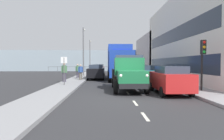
{
  "coord_description": "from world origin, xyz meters",
  "views": [
    {
      "loc": [
        1.38,
        10.51,
        1.89
      ],
      "look_at": [
        0.78,
        -8.17,
        1.22
      ],
      "focal_mm": 30.1,
      "sensor_mm": 36.0,
      "label": 1
    }
  ],
  "objects": [
    {
      "name": "lamp_post_promenade",
      "position": [
        4.4,
        -14.88,
        4.02
      ],
      "size": [
        0.32,
        1.14,
        6.51
      ],
      "color": "#59595B",
      "rests_on": "sidewalk_right"
    },
    {
      "name": "car_red_kerbside_near",
      "position": [
        -2.55,
        -0.91,
        0.89
      ],
      "size": [
        1.81,
        3.9,
        1.72
      ],
      "color": "#B21E1E",
      "rests_on": "ground_plane"
    },
    {
      "name": "car_white_oppositeside_1",
      "position": [
        2.55,
        -17.45,
        0.9
      ],
      "size": [
        1.98,
        4.65,
        1.72
      ],
      "color": "white",
      "rests_on": "ground_plane"
    },
    {
      "name": "lamp_post_far",
      "position": [
        4.43,
        -25.49,
        3.83
      ],
      "size": [
        0.32,
        1.14,
        6.13
      ],
      "color": "#59595B",
      "rests_on": "sidewalk_right"
    },
    {
      "name": "street_sign",
      "position": [
        4.75,
        -4.65,
        1.68
      ],
      "size": [
        0.5,
        0.07,
        2.25
      ],
      "color": "#4C4C4C",
      "rests_on": "sidewalk_right"
    },
    {
      "name": "traffic_light_near",
      "position": [
        -4.72,
        -1.15,
        2.47
      ],
      "size": [
        0.28,
        0.41,
        3.2
      ],
      "color": "black",
      "rests_on": "sidewalk_left"
    },
    {
      "name": "pedestrian_with_bag",
      "position": [
        4.76,
        -12.01,
        1.12
      ],
      "size": [
        0.53,
        0.34,
        1.65
      ],
      "color": "#383342",
      "rests_on": "sidewalk_right"
    },
    {
      "name": "pedestrian_couple_b",
      "position": [
        4.07,
        -9.43,
        1.09
      ],
      "size": [
        0.53,
        0.34,
        1.61
      ],
      "color": "#4C473D",
      "rests_on": "sidewalk_right"
    },
    {
      "name": "road_centreline_markings",
      "position": [
        0.0,
        -10.67,
        0.0
      ],
      "size": [
        0.12,
        35.75,
        0.01
      ],
      "color": "silver",
      "rests_on": "ground_plane"
    },
    {
      "name": "car_black_oppositeside_0",
      "position": [
        2.55,
        -11.62,
        0.9
      ],
      "size": [
        1.93,
        4.55,
        1.72
      ],
      "color": "black",
      "rests_on": "ground_plane"
    },
    {
      "name": "pedestrian_strolling",
      "position": [
        5.29,
        -7.14,
        1.21
      ],
      "size": [
        0.53,
        0.34,
        1.79
      ],
      "color": "#383342",
      "rests_on": "sidewalk_right"
    },
    {
      "name": "car_silver_kerbside_2",
      "position": [
        -2.55,
        -12.12,
        0.9
      ],
      "size": [
        1.87,
        4.14,
        1.72
      ],
      "color": "#B7BABF",
      "rests_on": "ground_plane"
    },
    {
      "name": "car_maroon_oppositeside_2",
      "position": [
        2.55,
        -23.19,
        0.9
      ],
      "size": [
        1.84,
        4.5,
        1.72
      ],
      "color": "maroon",
      "rests_on": "ground_plane"
    },
    {
      "name": "car_teal_kerbside_1",
      "position": [
        -2.55,
        -6.39,
        0.9
      ],
      "size": [
        1.87,
        4.59,
        1.72
      ],
      "color": "#1E6670",
      "rests_on": "ground_plane"
    },
    {
      "name": "sidewalk_left",
      "position": [
        -4.58,
        -11.34,
        0.07
      ],
      "size": [
        2.17,
        40.25,
        0.15
      ],
      "primitive_type": "cube",
      "color": "gray",
      "rests_on": "ground_plane"
    },
    {
      "name": "building_terrace",
      "position": [
        -9.43,
        -9.5,
        4.5
      ],
      "size": [
        7.55,
        20.47,
        9.02
      ],
      "color": "silver",
      "rests_on": "ground_plane"
    },
    {
      "name": "building_far_block",
      "position": [
        -9.44,
        -25.81,
        3.54
      ],
      "size": [
        7.54,
        14.37,
        7.08
      ],
      "color": "#B7B2B7",
      "rests_on": "ground_plane"
    },
    {
      "name": "sea_horizon",
      "position": [
        0.0,
        -34.47,
        2.5
      ],
      "size": [
        80.0,
        0.8,
        5.0
      ],
      "primitive_type": "cube",
      "color": "#84939E",
      "rests_on": "ground_plane"
    },
    {
      "name": "ground_plane",
      "position": [
        0.0,
        -11.34,
        0.0
      ],
      "size": [
        80.0,
        80.0,
        0.0
      ],
      "primitive_type": "plane",
      "color": "#2D2D30"
    },
    {
      "name": "truck_vintage_green",
      "position": [
        -0.17,
        -2.26,
        1.18
      ],
      "size": [
        2.17,
        5.64,
        2.43
      ],
      "color": "black",
      "rests_on": "ground_plane"
    },
    {
      "name": "seawall_railing",
      "position": [
        -0.0,
        -30.87,
        0.92
      ],
      "size": [
        28.08,
        0.08,
        1.2
      ],
      "color": "#4C5156",
      "rests_on": "ground_plane"
    },
    {
      "name": "lorry_cargo_blue",
      "position": [
        -0.12,
        -10.64,
        2.08
      ],
      "size": [
        2.58,
        8.2,
        3.87
      ],
      "color": "#193899",
      "rests_on": "ground_plane"
    },
    {
      "name": "car_navy_kerbside_3",
      "position": [
        -2.55,
        -17.65,
        0.9
      ],
      "size": [
        1.9,
        4.29,
        1.72
      ],
      "color": "navy",
      "rests_on": "ground_plane"
    },
    {
      "name": "sidewalk_right",
      "position": [
        4.58,
        -11.34,
        0.07
      ],
      "size": [
        2.17,
        40.25,
        0.15
      ],
      "primitive_type": "cube",
      "color": "gray",
      "rests_on": "ground_plane"
    }
  ]
}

